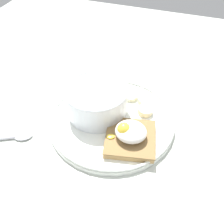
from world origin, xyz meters
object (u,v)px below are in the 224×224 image
spoon (9,137)px  oatmeal_bowl (97,100)px  poached_egg (130,131)px  banana_slice_front (145,111)px  toast_slice (130,138)px  banana_slice_left (144,101)px  banana_slice_back (131,96)px

spoon → oatmeal_bowl: bearing=40.2°
poached_egg → spoon: (-23.10, -6.49, -3.57)cm
poached_egg → oatmeal_bowl: bearing=147.5°
banana_slice_front → poached_egg: bearing=-97.3°
poached_egg → banana_slice_front: poached_egg is taller
toast_slice → banana_slice_front: same height
banana_slice_front → spoon: (-24.19, -15.08, -1.34)cm
banana_slice_front → banana_slice_left: bearing=107.5°
toast_slice → banana_slice_front: size_ratio=2.45×
banana_slice_left → spoon: (-23.29, -17.93, -1.27)cm
toast_slice → banana_slice_left: bearing=90.0°
toast_slice → spoon: 24.24cm
oatmeal_bowl → poached_egg: 10.44cm
banana_slice_back → spoon: size_ratio=0.29×
poached_egg → banana_slice_left: (0.19, 11.44, -2.29)cm
spoon → banana_slice_left: bearing=37.6°
banana_slice_back → banana_slice_front: bearing=-40.9°
banana_slice_left → spoon: banana_slice_left is taller
oatmeal_bowl → toast_slice: 10.85cm
toast_slice → banana_slice_left: size_ratio=3.23×
toast_slice → banana_slice_back: same height
toast_slice → banana_slice_back: bearing=105.6°
banana_slice_front → banana_slice_left: size_ratio=1.31×
banana_slice_left → banana_slice_front: bearing=-72.5°
oatmeal_bowl → banana_slice_back: 9.13cm
oatmeal_bowl → banana_slice_left: oatmeal_bowl is taller
oatmeal_bowl → banana_slice_left: bearing=33.0°
banana_slice_back → spoon: 27.40cm
poached_egg → banana_slice_back: bearing=104.6°
banana_slice_left → oatmeal_bowl: bearing=-147.0°
toast_slice → banana_slice_left: 11.37cm
oatmeal_bowl → toast_slice: oatmeal_bowl is taller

